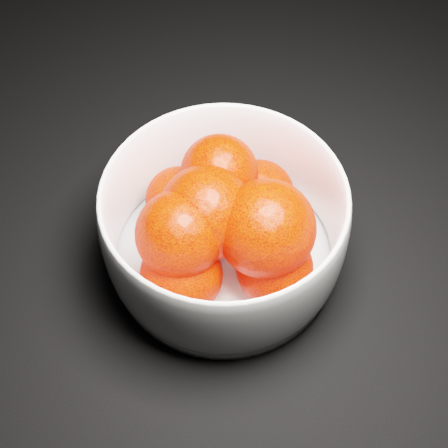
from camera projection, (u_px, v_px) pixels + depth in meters
name	position (u px, v px, depth m)	size (l,w,h in m)	color
ground	(123.00, 245.00, 0.65)	(3.00, 3.00, 0.00)	black
bowl	(224.00, 227.00, 0.60)	(0.23, 0.23, 0.11)	white
orange_pile	(222.00, 224.00, 0.58)	(0.18, 0.18, 0.13)	#FF1902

